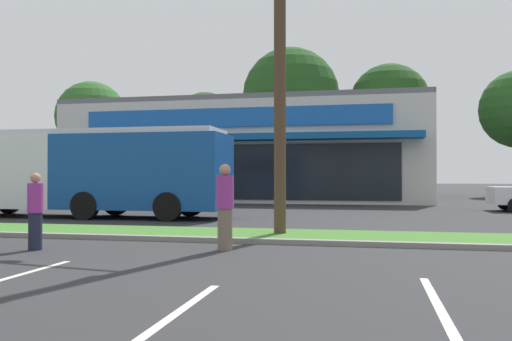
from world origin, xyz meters
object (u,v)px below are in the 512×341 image
at_px(utility_pole, 274,29).
at_px(car_1, 120,192).
at_px(pedestrian_near_bench, 35,211).
at_px(city_bus, 81,170).
at_px(pedestrian_by_pole, 225,207).

bearing_deg(utility_pole, car_1, 131.06).
relative_size(car_1, pedestrian_near_bench, 2.74).
relative_size(utility_pole, pedestrian_near_bench, 6.11).
distance_m(city_bus, pedestrian_near_bench, 9.23).
bearing_deg(car_1, utility_pole, 131.06).
distance_m(city_bus, pedestrian_by_pole, 10.83).
height_order(utility_pole, pedestrian_by_pole, utility_pole).
bearing_deg(pedestrian_near_bench, car_1, -140.14).
distance_m(city_bus, car_1, 6.45).
bearing_deg(pedestrian_by_pole, pedestrian_near_bench, -151.92).
distance_m(utility_pole, city_bus, 10.37).
xyz_separation_m(utility_pole, pedestrian_near_bench, (-4.48, -3.25, -4.44)).
bearing_deg(city_bus, utility_pole, 148.42).
xyz_separation_m(car_1, pedestrian_near_bench, (5.34, -14.52, 0.06)).
xyz_separation_m(utility_pole, city_bus, (-8.34, 5.09, -3.49)).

